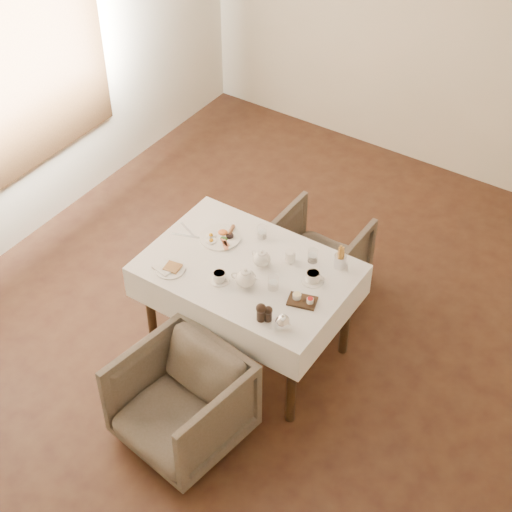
{
  "coord_description": "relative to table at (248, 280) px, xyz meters",
  "views": [
    {
      "loc": [
        1.9,
        -3.17,
        4.02
      ],
      "look_at": [
        -0.09,
        -0.16,
        0.82
      ],
      "focal_mm": 55.0,
      "sensor_mm": 36.0,
      "label": 1
    }
  ],
  "objects": [
    {
      "name": "teacup_near",
      "position": [
        -0.08,
        -0.2,
        0.14
      ],
      "size": [
        0.12,
        0.12,
        0.06
      ],
      "rotation": [
        0.0,
        0.0,
        -0.03
      ],
      "color": "white",
      "rests_on": "table"
    },
    {
      "name": "glass_right",
      "position": [
        0.31,
        0.27,
        0.16
      ],
      "size": [
        0.07,
        0.07,
        0.09
      ],
      "primitive_type": "cylinder",
      "rotation": [
        0.0,
        0.0,
        -0.17
      ],
      "color": "silver",
      "rests_on": "table"
    },
    {
      "name": "glass_mid",
      "position": [
        0.23,
        -0.07,
        0.16
      ],
      "size": [
        0.07,
        0.07,
        0.09
      ],
      "primitive_type": "cylinder",
      "rotation": [
        0.0,
        0.0,
        -0.11
      ],
      "color": "silver",
      "rests_on": "table"
    },
    {
      "name": "armchair_far",
      "position": [
        0.06,
        0.8,
        -0.35
      ],
      "size": [
        0.62,
        0.64,
        0.58
      ],
      "primitive_type": "imported",
      "rotation": [
        0.0,
        0.0,
        3.14
      ],
      "color": "#4A4336",
      "rests_on": "ground"
    },
    {
      "name": "pepper_mill_right",
      "position": [
        0.35,
        -0.31,
        0.17
      ],
      "size": [
        0.06,
        0.06,
        0.11
      ],
      "primitive_type": null,
      "rotation": [
        0.0,
        0.0,
        0.3
      ],
      "color": "black",
      "rests_on": "table"
    },
    {
      "name": "silver_pot",
      "position": [
        0.45,
        -0.32,
        0.17
      ],
      "size": [
        0.12,
        0.11,
        0.11
      ],
      "primitive_type": null,
      "rotation": [
        0.0,
        0.0,
        -0.27
      ],
      "color": "white",
      "rests_on": "table"
    },
    {
      "name": "creamer",
      "position": [
        0.19,
        0.19,
        0.16
      ],
      "size": [
        0.07,
        0.07,
        0.07
      ],
      "primitive_type": "cylinder",
      "rotation": [
        0.0,
        0.0,
        -0.2
      ],
      "color": "white",
      "rests_on": "table"
    },
    {
      "name": "teapot_front",
      "position": [
        0.08,
        -0.15,
        0.18
      ],
      "size": [
        0.2,
        0.18,
        0.14
      ],
      "primitive_type": null,
      "rotation": [
        0.0,
        0.0,
        0.3
      ],
      "color": "white",
      "rests_on": "table"
    },
    {
      "name": "teapot_centre",
      "position": [
        0.06,
        0.06,
        0.18
      ],
      "size": [
        0.17,
        0.14,
        0.12
      ],
      "primitive_type": null,
      "rotation": [
        0.0,
        0.0,
        -0.16
      ],
      "color": "white",
      "rests_on": "table"
    },
    {
      "name": "cutlery_fork",
      "position": [
        -0.52,
        0.08,
        0.12
      ],
      "size": [
        0.17,
        0.09,
        0.0
      ],
      "primitive_type": "cube",
      "rotation": [
        0.0,
        0.0,
        1.16
      ],
      "color": "silver",
      "rests_on": "table"
    },
    {
      "name": "condiment_board",
      "position": [
        0.44,
        -0.08,
        0.13
      ],
      "size": [
        0.19,
        0.16,
        0.04
      ],
      "rotation": [
        0.0,
        0.0,
        0.29
      ],
      "color": "black",
      "rests_on": "table"
    },
    {
      "name": "room",
      "position": [
        -2.1,
        0.21,
        0.96
      ],
      "size": [
        5.0,
        5.0,
        5.0
      ],
      "color": "black",
      "rests_on": "ground"
    },
    {
      "name": "pepper_mill_left",
      "position": [
        0.31,
        -0.33,
        0.18
      ],
      "size": [
        0.07,
        0.07,
        0.12
      ],
      "primitive_type": null,
      "rotation": [
        0.0,
        0.0,
        -0.11
      ],
      "color": "black",
      "rests_on": "table"
    },
    {
      "name": "armchair_near",
      "position": [
        0.06,
        -0.8,
        -0.32
      ],
      "size": [
        0.76,
        0.78,
        0.63
      ],
      "primitive_type": "imported",
      "rotation": [
        0.0,
        0.0,
        -0.15
      ],
      "color": "#4A4336",
      "rests_on": "ground"
    },
    {
      "name": "breakfast_plate",
      "position": [
        -0.3,
        0.13,
        0.13
      ],
      "size": [
        0.27,
        0.27,
        0.03
      ],
      "rotation": [
        0.0,
        0.0,
        -0.15
      ],
      "color": "white",
      "rests_on": "table"
    },
    {
      "name": "teacup_far",
      "position": [
        0.4,
        0.11,
        0.15
      ],
      "size": [
        0.14,
        0.14,
        0.07
      ],
      "rotation": [
        0.0,
        0.0,
        0.2
      ],
      "color": "white",
      "rests_on": "table"
    },
    {
      "name": "glass_left",
      "position": [
        -0.08,
        0.29,
        0.16
      ],
      "size": [
        0.07,
        0.07,
        0.09
      ],
      "primitive_type": "cylinder",
      "rotation": [
        0.0,
        0.0,
        0.19
      ],
      "color": "silver",
      "rests_on": "table"
    },
    {
      "name": "table",
      "position": [
        0.0,
        0.0,
        0.0
      ],
      "size": [
        1.28,
        0.88,
        0.75
      ],
      "color": "black",
      "rests_on": "ground"
    },
    {
      "name": "fries_cup",
      "position": [
        0.47,
        0.32,
        0.19
      ],
      "size": [
        0.08,
        0.08,
        0.16
      ],
      "rotation": [
        0.0,
        0.0,
        -0.25
      ],
      "color": "silver",
      "rests_on": "table"
    },
    {
      "name": "cutlery_knife",
      "position": [
        -0.5,
        0.03,
        0.12
      ],
      "size": [
        0.19,
        0.08,
        0.0
      ],
      "primitive_type": "cube",
      "rotation": [
        0.0,
        0.0,
        1.92
      ],
      "color": "silver",
      "rests_on": "table"
    },
    {
      "name": "side_plate",
      "position": [
        -0.39,
        -0.29,
        0.13
      ],
      "size": [
        0.2,
        0.19,
        0.02
      ],
      "rotation": [
        0.0,
        0.0,
        -0.04
      ],
      "color": "white",
      "rests_on": "table"
    }
  ]
}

